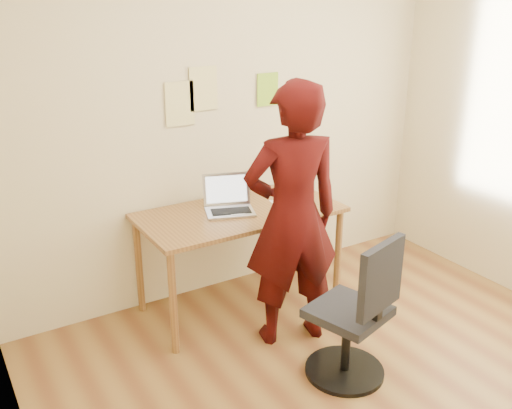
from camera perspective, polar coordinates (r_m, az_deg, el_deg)
room at (r=2.79m, az=15.02°, el=2.79°), size 3.58×3.58×2.78m
desk at (r=3.98m, az=-1.63°, el=-1.78°), size 1.40×0.70×0.74m
laptop at (r=3.94m, az=-2.76°, el=0.12°), size 0.40×0.38×0.24m
paper_sheet at (r=4.05m, az=3.45°, el=-0.07°), size 0.25×0.32×0.00m
phone at (r=3.93m, az=3.01°, el=-0.65°), size 0.09×0.14×0.01m
wall_note_left at (r=3.95m, az=-7.62°, el=9.95°), size 0.21×0.00×0.30m
wall_note_mid at (r=4.01m, az=-5.28°, el=11.47°), size 0.21×0.00×0.30m
wall_note_right at (r=4.27m, az=1.17°, el=11.43°), size 0.18×0.00×0.24m
office_chair at (r=3.40m, az=10.02°, el=-11.32°), size 0.50×0.51×0.92m
person at (r=3.54m, az=3.63°, el=-1.26°), size 0.70×0.54×1.71m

